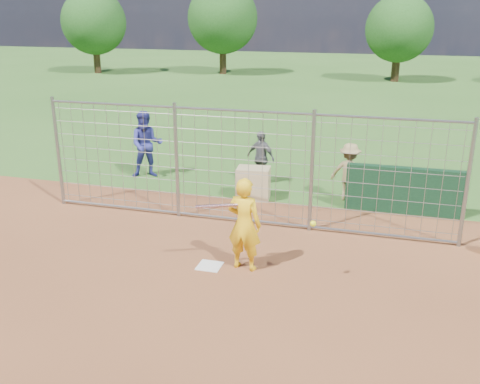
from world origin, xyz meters
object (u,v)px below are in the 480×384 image
(bystander_a, at_px, (147,145))
(equipment_bin, at_px, (253,183))
(batter, at_px, (244,224))
(bystander_b, at_px, (260,158))
(bystander_c, at_px, (349,172))

(bystander_a, xyz_separation_m, equipment_bin, (3.32, -0.97, -0.53))
(batter, xyz_separation_m, bystander_a, (-4.10, 4.68, 0.07))
(bystander_b, xyz_separation_m, bystander_c, (2.40, -0.68, -0.01))
(bystander_a, distance_m, equipment_bin, 3.50)
(bystander_a, bearing_deg, bystander_b, -18.58)
(bystander_b, bearing_deg, bystander_a, -154.58)
(bystander_c, bearing_deg, bystander_b, -4.81)
(bystander_a, bearing_deg, batter, -72.01)
(equipment_bin, bearing_deg, batter, -83.96)
(bystander_a, bearing_deg, equipment_bin, -39.59)
(bystander_b, relative_size, equipment_bin, 1.81)
(bystander_b, bearing_deg, batter, -58.79)
(batter, bearing_deg, bystander_a, -41.14)
(batter, xyz_separation_m, bystander_c, (1.48, 4.25, -0.15))
(batter, bearing_deg, equipment_bin, -70.40)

